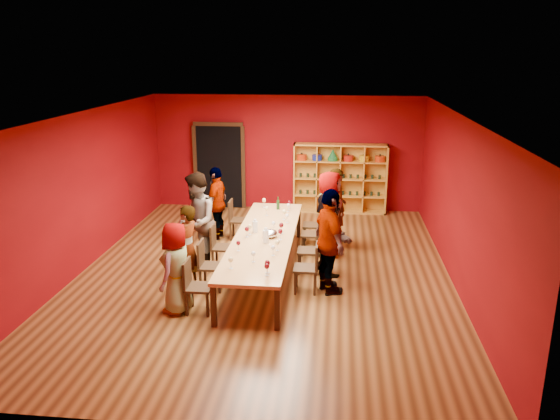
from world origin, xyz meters
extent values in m
cube|color=#593417|center=(0.00, 0.00, -0.01)|extent=(7.10, 9.10, 0.02)
cube|color=#6B050B|center=(0.00, 4.51, 1.50)|extent=(7.10, 0.02, 3.00)
cube|color=#6B050B|center=(0.00, -4.51, 1.50)|extent=(7.10, 0.02, 3.00)
cube|color=#6B050B|center=(-3.51, 0.00, 1.50)|extent=(0.02, 9.10, 3.00)
cube|color=#6B050B|center=(3.51, 0.00, 1.50)|extent=(0.02, 9.10, 3.00)
cube|color=silver|center=(0.00, 0.00, 3.01)|extent=(7.10, 9.10, 0.02)
cube|color=tan|center=(0.00, 0.00, 0.72)|extent=(1.10, 4.50, 0.06)
cube|color=black|center=(-0.49, -2.17, 0.34)|extent=(0.08, 0.08, 0.69)
cube|color=black|center=(-0.49, 2.17, 0.34)|extent=(0.08, 0.08, 0.69)
cube|color=black|center=(0.49, -2.17, 0.34)|extent=(0.08, 0.08, 0.69)
cube|color=black|center=(0.49, 2.17, 0.34)|extent=(0.08, 0.08, 0.69)
cube|color=black|center=(-1.80, 4.44, 1.10)|extent=(1.20, 0.14, 2.20)
cube|color=black|center=(-1.80, 4.37, 2.25)|extent=(1.32, 0.06, 0.10)
cube|color=black|center=(-2.45, 4.37, 1.10)|extent=(0.10, 0.06, 2.20)
cube|color=black|center=(-1.15, 4.37, 1.10)|extent=(0.10, 0.06, 2.20)
cube|color=gold|center=(0.22, 4.28, 0.90)|extent=(0.04, 0.40, 1.80)
cube|color=gold|center=(2.58, 4.28, 0.90)|extent=(0.04, 0.40, 1.80)
cube|color=gold|center=(1.40, 4.28, 1.78)|extent=(2.40, 0.40, 0.04)
cube|color=gold|center=(1.40, 4.28, 0.02)|extent=(2.40, 0.40, 0.04)
cube|color=gold|center=(1.40, 4.47, 0.90)|extent=(2.40, 0.02, 1.80)
cube|color=gold|center=(1.40, 4.28, 0.45)|extent=(2.36, 0.38, 0.03)
cube|color=gold|center=(1.40, 4.28, 0.90)|extent=(2.36, 0.38, 0.03)
cube|color=gold|center=(1.40, 4.28, 1.35)|extent=(2.36, 0.38, 0.03)
cube|color=gold|center=(0.80, 4.28, 0.90)|extent=(0.03, 0.38, 1.76)
cube|color=gold|center=(1.40, 4.28, 0.90)|extent=(0.03, 0.38, 1.76)
cube|color=gold|center=(2.00, 4.28, 0.90)|extent=(0.03, 0.38, 1.76)
cylinder|color=red|center=(0.40, 4.28, 1.44)|extent=(0.26, 0.26, 0.15)
sphere|color=black|center=(0.40, 4.28, 1.53)|extent=(0.05, 0.05, 0.05)
cylinder|color=#162599|center=(0.80, 4.28, 1.44)|extent=(0.26, 0.26, 0.15)
sphere|color=black|center=(0.80, 4.28, 1.53)|extent=(0.05, 0.05, 0.05)
cylinder|color=#1B6D39|center=(1.20, 4.28, 1.41)|extent=(0.26, 0.26, 0.08)
cone|color=#1B6D39|center=(1.20, 4.28, 1.56)|extent=(0.24, 0.24, 0.22)
cylinder|color=#A61E13|center=(1.60, 4.28, 1.44)|extent=(0.26, 0.26, 0.15)
sphere|color=black|center=(1.60, 4.28, 1.53)|extent=(0.05, 0.05, 0.05)
cylinder|color=gold|center=(2.00, 4.28, 1.44)|extent=(0.26, 0.26, 0.15)
sphere|color=black|center=(2.00, 4.28, 1.53)|extent=(0.05, 0.05, 0.05)
cylinder|color=red|center=(2.40, 4.28, 1.44)|extent=(0.26, 0.26, 0.15)
sphere|color=black|center=(2.40, 4.28, 1.53)|extent=(0.05, 0.05, 0.05)
cylinder|color=black|center=(0.38, 4.28, 0.52)|extent=(0.07, 0.07, 0.10)
cylinder|color=black|center=(0.56, 4.28, 0.52)|extent=(0.07, 0.07, 0.10)
cylinder|color=black|center=(0.75, 4.28, 0.52)|extent=(0.07, 0.07, 0.10)
cylinder|color=black|center=(0.93, 4.28, 0.52)|extent=(0.07, 0.07, 0.10)
cylinder|color=black|center=(1.12, 4.28, 0.52)|extent=(0.07, 0.07, 0.10)
cylinder|color=black|center=(1.30, 4.28, 0.52)|extent=(0.07, 0.07, 0.10)
cylinder|color=black|center=(1.49, 4.28, 0.52)|extent=(0.07, 0.07, 0.10)
cylinder|color=black|center=(1.67, 4.28, 0.52)|extent=(0.07, 0.07, 0.10)
cylinder|color=black|center=(1.86, 4.28, 0.52)|extent=(0.07, 0.07, 0.10)
cylinder|color=black|center=(2.04, 4.28, 0.52)|extent=(0.07, 0.07, 0.10)
cylinder|color=black|center=(2.23, 4.28, 0.52)|extent=(0.07, 0.07, 0.10)
cylinder|color=black|center=(2.42, 4.28, 0.52)|extent=(0.07, 0.07, 0.10)
cylinder|color=black|center=(0.38, 4.28, 0.97)|extent=(0.07, 0.07, 0.10)
cylinder|color=black|center=(0.56, 4.28, 0.97)|extent=(0.07, 0.07, 0.10)
cylinder|color=black|center=(0.75, 4.28, 0.97)|extent=(0.07, 0.07, 0.10)
cylinder|color=black|center=(0.93, 4.28, 0.97)|extent=(0.07, 0.07, 0.10)
cylinder|color=black|center=(1.12, 4.28, 0.97)|extent=(0.07, 0.07, 0.10)
cylinder|color=black|center=(1.30, 4.28, 0.97)|extent=(0.07, 0.07, 0.10)
cylinder|color=black|center=(1.49, 4.28, 0.97)|extent=(0.07, 0.07, 0.10)
cylinder|color=black|center=(1.67, 4.28, 0.97)|extent=(0.07, 0.07, 0.10)
cylinder|color=black|center=(1.86, 4.28, 0.97)|extent=(0.07, 0.07, 0.10)
cylinder|color=black|center=(2.04, 4.28, 0.97)|extent=(0.07, 0.07, 0.10)
cylinder|color=black|center=(2.23, 4.28, 0.97)|extent=(0.07, 0.07, 0.10)
cylinder|color=black|center=(2.42, 4.28, 0.97)|extent=(0.07, 0.07, 0.10)
cube|color=black|center=(-0.83, -1.71, 0.43)|extent=(0.42, 0.42, 0.04)
cube|color=black|center=(-1.02, -1.71, 0.67)|extent=(0.04, 0.40, 0.44)
cube|color=black|center=(-1.00, -1.88, 0.21)|extent=(0.04, 0.04, 0.41)
cube|color=black|center=(-0.66, -1.88, 0.21)|extent=(0.04, 0.04, 0.41)
cube|color=black|center=(-1.00, -1.54, 0.21)|extent=(0.04, 0.04, 0.41)
cube|color=black|center=(-0.66, -1.54, 0.21)|extent=(0.04, 0.04, 0.41)
imported|color=pink|center=(-1.19, -1.71, 0.75)|extent=(0.54, 0.80, 1.50)
cube|color=black|center=(-0.83, -0.81, 0.43)|extent=(0.42, 0.42, 0.04)
cube|color=black|center=(-1.02, -0.81, 0.67)|extent=(0.04, 0.40, 0.44)
cube|color=black|center=(-1.00, -0.98, 0.21)|extent=(0.04, 0.04, 0.41)
cube|color=black|center=(-0.66, -0.98, 0.21)|extent=(0.04, 0.04, 0.41)
cube|color=black|center=(-1.00, -0.64, 0.21)|extent=(0.04, 0.04, 0.41)
cube|color=black|center=(-0.66, -0.64, 0.21)|extent=(0.04, 0.04, 0.41)
imported|color=#141A38|center=(-1.26, -0.81, 0.77)|extent=(0.56, 0.65, 1.53)
cube|color=black|center=(-0.83, 0.15, 0.43)|extent=(0.42, 0.42, 0.04)
cube|color=black|center=(-1.02, 0.15, 0.67)|extent=(0.04, 0.40, 0.44)
cube|color=black|center=(-1.00, -0.02, 0.21)|extent=(0.04, 0.04, 0.41)
cube|color=black|center=(-0.66, -0.02, 0.21)|extent=(0.04, 0.04, 0.41)
cube|color=black|center=(-1.00, 0.32, 0.21)|extent=(0.04, 0.04, 0.41)
cube|color=black|center=(-0.66, 0.32, 0.21)|extent=(0.04, 0.04, 0.41)
imported|color=pink|center=(-1.33, 0.15, 0.95)|extent=(0.72, 1.02, 1.89)
cube|color=black|center=(-0.83, 1.90, 0.43)|extent=(0.42, 0.42, 0.04)
cube|color=black|center=(-1.02, 1.90, 0.67)|extent=(0.04, 0.40, 0.44)
cube|color=black|center=(-1.00, 1.73, 0.21)|extent=(0.04, 0.04, 0.41)
cube|color=black|center=(-0.66, 1.73, 0.21)|extent=(0.04, 0.04, 0.41)
cube|color=black|center=(-1.00, 2.07, 0.21)|extent=(0.04, 0.04, 0.41)
cube|color=black|center=(-0.66, 2.07, 0.21)|extent=(0.04, 0.04, 0.41)
imported|color=#5D7DBF|center=(-1.32, 1.90, 0.82)|extent=(0.56, 1.01, 1.64)
cube|color=black|center=(0.83, -0.73, 0.43)|extent=(0.42, 0.42, 0.04)
cube|color=black|center=(1.02, -0.73, 0.67)|extent=(0.04, 0.40, 0.44)
cube|color=black|center=(0.66, -0.90, 0.21)|extent=(0.04, 0.04, 0.41)
cube|color=black|center=(1.00, -0.90, 0.21)|extent=(0.04, 0.04, 0.41)
cube|color=black|center=(0.66, -0.56, 0.21)|extent=(0.04, 0.04, 0.41)
cube|color=black|center=(1.00, -0.56, 0.21)|extent=(0.04, 0.04, 0.41)
imported|color=pink|center=(1.24, -0.73, 0.94)|extent=(0.89, 1.21, 1.87)
cube|color=black|center=(0.83, 0.14, 0.43)|extent=(0.42, 0.42, 0.04)
cube|color=black|center=(1.02, 0.14, 0.67)|extent=(0.04, 0.40, 0.44)
cube|color=black|center=(0.66, -0.03, 0.21)|extent=(0.04, 0.04, 0.41)
cube|color=black|center=(1.00, -0.03, 0.21)|extent=(0.04, 0.04, 0.41)
cube|color=black|center=(0.66, 0.31, 0.21)|extent=(0.04, 0.04, 0.41)
cube|color=black|center=(1.00, 0.31, 0.21)|extent=(0.04, 0.04, 0.41)
imported|color=#5E88C2|center=(1.20, 0.14, 0.80)|extent=(0.87, 1.55, 1.61)
cube|color=black|center=(0.83, 1.12, 0.43)|extent=(0.42, 0.42, 0.04)
cube|color=black|center=(1.02, 1.12, 0.67)|extent=(0.04, 0.40, 0.44)
cube|color=black|center=(0.66, 0.95, 0.21)|extent=(0.04, 0.04, 0.41)
cube|color=black|center=(1.00, 0.95, 0.21)|extent=(0.04, 0.04, 0.41)
cube|color=black|center=(0.66, 1.29, 0.21)|extent=(0.04, 0.04, 0.41)
cube|color=black|center=(1.00, 1.29, 0.21)|extent=(0.04, 0.04, 0.41)
imported|color=silver|center=(1.19, 1.12, 0.88)|extent=(0.55, 0.90, 1.77)
cube|color=black|center=(0.83, 1.72, 0.43)|extent=(0.42, 0.42, 0.04)
cube|color=black|center=(1.02, 1.72, 0.67)|extent=(0.04, 0.40, 0.44)
cube|color=black|center=(0.66, 1.55, 0.21)|extent=(0.04, 0.04, 0.41)
cube|color=black|center=(1.00, 1.55, 0.21)|extent=(0.04, 0.04, 0.41)
cube|color=black|center=(0.66, 1.89, 0.21)|extent=(0.04, 0.04, 0.41)
cube|color=black|center=(1.00, 1.89, 0.21)|extent=(0.04, 0.04, 0.41)
imported|color=beige|center=(1.34, 1.72, 0.85)|extent=(0.62, 0.73, 1.71)
cylinder|color=white|center=(0.30, -1.86, 0.75)|extent=(0.07, 0.07, 0.01)
cylinder|color=white|center=(0.30, -1.86, 0.81)|extent=(0.01, 0.01, 0.11)
ellipsoid|color=#4E0810|center=(0.30, -1.86, 0.91)|extent=(0.08, 0.08, 0.09)
cylinder|color=white|center=(0.35, 0.86, 0.75)|extent=(0.06, 0.06, 0.01)
cylinder|color=white|center=(0.35, 0.86, 0.81)|extent=(0.01, 0.01, 0.10)
ellipsoid|color=white|center=(0.35, 0.86, 0.89)|extent=(0.08, 0.08, 0.09)
cylinder|color=white|center=(0.27, 1.05, 0.75)|extent=(0.07, 0.07, 0.01)
cylinder|color=white|center=(0.27, 1.05, 0.82)|extent=(0.01, 0.01, 0.12)
ellipsoid|color=#EEDE95|center=(0.27, 1.05, 0.92)|extent=(0.09, 0.09, 0.10)
cylinder|color=white|center=(-0.34, -0.84, 0.75)|extent=(0.06, 0.06, 0.01)
cylinder|color=white|center=(-0.34, -0.84, 0.81)|extent=(0.01, 0.01, 0.10)
ellipsoid|color=#4E0810|center=(-0.34, -0.84, 0.90)|extent=(0.08, 0.08, 0.09)
cylinder|color=white|center=(0.00, -1.32, 0.75)|extent=(0.06, 0.06, 0.01)
cylinder|color=white|center=(0.00, -1.32, 0.81)|extent=(0.01, 0.01, 0.11)
ellipsoid|color=white|center=(0.00, -1.32, 0.90)|extent=(0.08, 0.08, 0.09)
cylinder|color=white|center=(0.14, 0.32, 0.75)|extent=(0.06, 0.06, 0.01)
cylinder|color=white|center=(0.14, 0.32, 0.81)|extent=(0.01, 0.01, 0.11)
ellipsoid|color=white|center=(0.14, 0.32, 0.90)|extent=(0.08, 0.08, 0.09)
cylinder|color=white|center=(0.34, -0.76, 0.75)|extent=(0.06, 0.06, 0.01)
cylinder|color=white|center=(0.34, -0.76, 0.81)|extent=(0.01, 0.01, 0.11)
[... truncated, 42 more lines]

